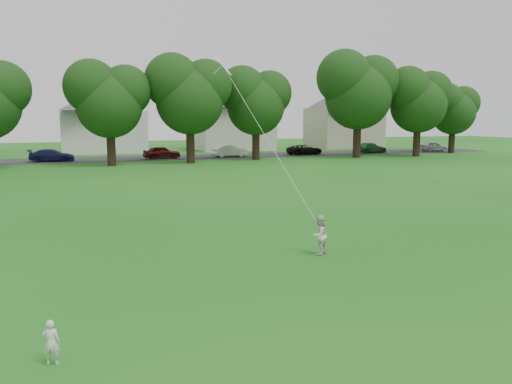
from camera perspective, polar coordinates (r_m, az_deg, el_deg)
name	(u,v)px	position (r m, az deg, el deg)	size (l,w,h in m)	color
ground	(221,312)	(11.28, -4.00, -13.49)	(160.00, 160.00, 0.00)	#145814
street	(110,159)	(52.33, -16.34, 3.63)	(90.00, 7.00, 0.01)	#2D2D30
toddler	(51,342)	(9.61, -22.37, -15.60)	(0.30, 0.19, 0.81)	silver
older_boy	(319,235)	(15.58, 7.22, -4.91)	(0.60, 0.47, 1.23)	silver
kite	(268,141)	(16.51, 1.38, 5.88)	(1.43, 2.42, 6.68)	white
tree_row	(151,91)	(46.45, -11.89, 11.26)	(80.61, 9.62, 11.24)	black
parked_cars	(148,153)	(51.62, -12.19, 4.39)	(72.31, 2.50, 1.27)	black
house_row	(114,110)	(62.21, -15.96, 8.98)	(76.74, 13.70, 10.23)	white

